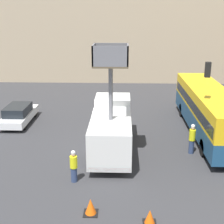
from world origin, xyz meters
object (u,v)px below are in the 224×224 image
Objects in this scene: road_worker_near_truck at (74,166)px; parked_car_curbside at (19,114)px; city_bus at (208,108)px; traffic_cone_near_truck at (91,207)px; utility_truck at (111,126)px; traffic_cone_mid_road at (150,217)px; road_worker_directing at (192,139)px.

road_worker_near_truck is 0.38× the size of parked_car_curbside.
traffic_cone_near_truck is at bearing 128.39° from city_bus.
utility_truck is at bearing 101.28° from city_bus.
parked_car_curbside is at bearing 120.99° from traffic_cone_near_truck.
utility_truck is 0.58× the size of city_bus.
utility_truck is at bearing 104.69° from traffic_cone_mid_road.
traffic_cone_near_truck is at bearing -95.97° from utility_truck.
road_worker_directing reaches higher than traffic_cone_near_truck.
parked_car_curbside is at bearing 147.32° from utility_truck.
parked_car_curbside is (-7.37, 4.73, -0.87)m from utility_truck.
traffic_cone_mid_road is 14.90m from parked_car_curbside.
road_worker_near_truck is at bearing 115.29° from city_bus.
traffic_cone_near_truck reaches higher than traffic_cone_mid_road.
city_bus is 18.47× the size of traffic_cone_mid_road.
traffic_cone_mid_road is (3.62, -3.21, -0.56)m from road_worker_near_truck.
parked_car_curbside is (-12.28, 4.94, -0.21)m from road_worker_directing.
road_worker_near_truck is at bearing 112.92° from traffic_cone_near_truck.
road_worker_directing reaches higher than road_worker_near_truck.
utility_truck reaches higher than city_bus.
traffic_cone_mid_road is at bearing -12.88° from traffic_cone_near_truck.
road_worker_directing is at bearing -21.90° from parked_car_curbside.
traffic_cone_near_truck is at bearing 80.64° from road_worker_directing.
parked_car_curbside is at bearing 128.13° from traffic_cone_mid_road.
parked_car_curbside is (-5.58, 8.51, -0.12)m from road_worker_near_truck.
utility_truck reaches higher than traffic_cone_near_truck.
road_worker_directing is 8.38m from traffic_cone_near_truck.
city_bus is at bearing 52.52° from traffic_cone_near_truck.
city_bus is 12.19m from traffic_cone_near_truck.
traffic_cone_near_truck is (-0.67, -6.42, -1.28)m from utility_truck.
city_bus is 6.86× the size of road_worker_near_truck.
road_worker_near_truck is (-1.78, -3.79, -0.75)m from utility_truck.
city_bus reaches higher than parked_car_curbside.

